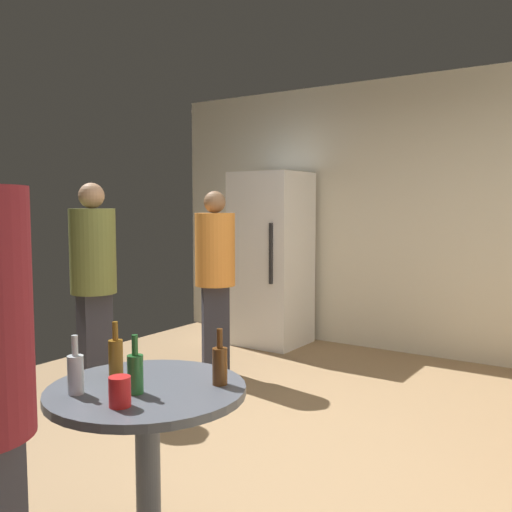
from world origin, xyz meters
TOP-DOWN VIEW (x-y plane):
  - ground_plane at (0.00, 0.00)m, footprint 5.20×5.20m
  - wall_back at (0.00, 2.63)m, footprint 5.32×0.06m
  - refrigerator at (-1.26, 2.20)m, footprint 0.70×0.68m
  - foreground_table at (0.30, -1.22)m, footprint 0.80×0.80m
  - beer_bottle_amber at (0.07, -1.17)m, footprint 0.06×0.06m
  - beer_bottle_brown at (0.53, -1.03)m, footprint 0.06×0.06m
  - beer_bottle_green at (0.32, -1.30)m, footprint 0.06×0.06m
  - beer_bottle_clear at (0.13, -1.43)m, footprint 0.06×0.06m
  - plastic_cup_red at (0.38, -1.43)m, footprint 0.08×0.08m
  - person_in_olive_shirt at (-1.46, 0.02)m, footprint 0.42×0.42m
  - person_in_orange_shirt at (-1.05, 0.97)m, footprint 0.48×0.48m

SIDE VIEW (x-z plane):
  - ground_plane at x=0.00m, z-range -0.10..0.00m
  - foreground_table at x=0.30m, z-range 0.26..1.00m
  - plastic_cup_red at x=0.38m, z-range 0.73..0.85m
  - beer_bottle_amber at x=0.07m, z-range 0.70..0.93m
  - beer_bottle_brown at x=0.53m, z-range 0.70..0.93m
  - beer_bottle_green at x=0.32m, z-range 0.70..0.93m
  - beer_bottle_clear at x=0.13m, z-range 0.70..0.93m
  - refrigerator at x=-1.26m, z-range 0.00..1.80m
  - person_in_orange_shirt at x=-1.05m, z-range 0.13..1.71m
  - person_in_olive_shirt at x=-1.46m, z-range 0.14..1.76m
  - wall_back at x=0.00m, z-range 0.00..2.70m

